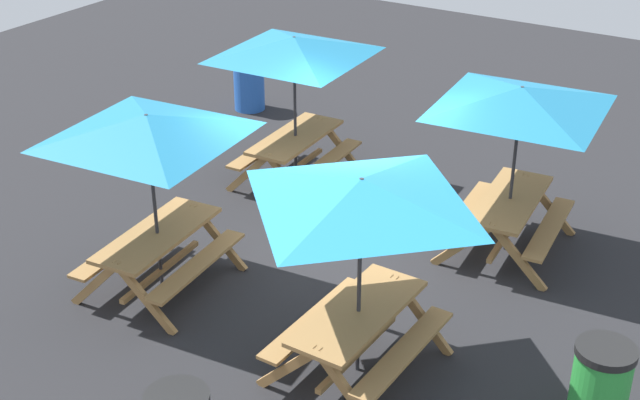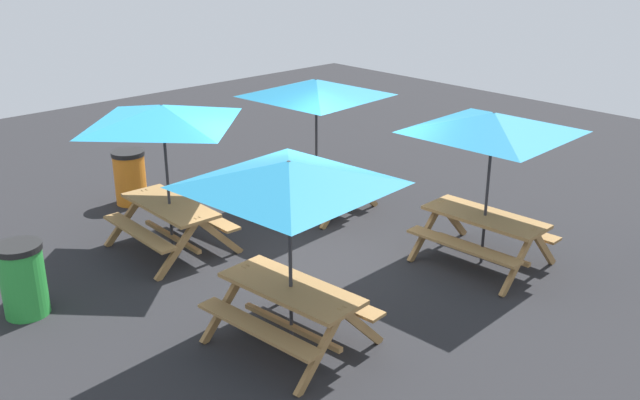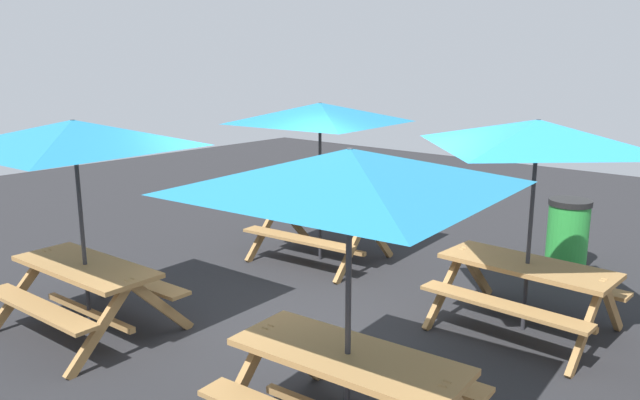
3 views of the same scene
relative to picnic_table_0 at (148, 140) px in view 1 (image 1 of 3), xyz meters
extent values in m
plane|color=#232326|center=(-1.69, 1.52, -1.99)|extent=(24.00, 24.00, 0.00)
cube|color=olive|center=(0.00, 0.00, -1.25)|extent=(1.85, 0.85, 0.05)
cube|color=olive|center=(0.05, -0.55, -1.54)|extent=(1.82, 0.42, 0.04)
cube|color=olive|center=(-0.05, 0.55, -1.54)|extent=(1.82, 0.42, 0.04)
cube|color=olive|center=(-0.75, -0.43, -1.62)|extent=(0.13, 0.80, 0.81)
cube|color=olive|center=(-0.81, 0.30, -1.62)|extent=(0.13, 0.80, 0.81)
cube|color=olive|center=(0.81, -0.30, -1.62)|extent=(0.13, 0.80, 0.81)
cube|color=olive|center=(0.75, 0.43, -1.62)|extent=(0.13, 0.80, 0.81)
cube|color=olive|center=(0.00, 0.00, -1.77)|extent=(1.56, 0.21, 0.06)
cylinder|color=#2D2D33|center=(0.00, 0.00, -0.84)|extent=(0.04, 0.04, 2.30)
pyramid|color=teal|center=(0.00, 0.00, 0.17)|extent=(2.82, 2.82, 0.28)
cube|color=olive|center=(-3.39, -0.21, -1.25)|extent=(1.83, 0.78, 0.05)
cube|color=olive|center=(-3.37, -0.76, -1.54)|extent=(1.81, 0.34, 0.04)
cube|color=olive|center=(-3.42, 0.34, -1.54)|extent=(1.81, 0.34, 0.04)
cube|color=olive|center=(-4.16, -0.61, -1.62)|extent=(0.10, 0.80, 0.81)
cube|color=olive|center=(-4.19, 0.11, -1.62)|extent=(0.10, 0.80, 0.81)
cube|color=olive|center=(-2.60, -0.54, -1.62)|extent=(0.10, 0.80, 0.81)
cube|color=olive|center=(-2.63, 0.19, -1.62)|extent=(0.10, 0.80, 0.81)
cube|color=olive|center=(-3.39, -0.21, -1.77)|extent=(1.56, 0.14, 0.06)
cylinder|color=#2D2D33|center=(-3.39, -0.21, -0.84)|extent=(0.04, 0.04, 2.30)
pyramid|color=teal|center=(-3.39, -0.21, 0.17)|extent=(2.83, 2.83, 0.28)
cube|color=olive|center=(-3.12, 3.31, -1.25)|extent=(1.85, 0.86, 0.05)
cube|color=olive|center=(-3.07, 2.76, -1.54)|extent=(1.82, 0.42, 0.04)
cube|color=olive|center=(-3.17, 3.86, -1.54)|extent=(1.82, 0.42, 0.04)
cube|color=olive|center=(-3.87, 2.88, -1.62)|extent=(0.13, 0.80, 0.81)
cube|color=olive|center=(-3.93, 3.60, -1.62)|extent=(0.13, 0.80, 0.81)
cube|color=olive|center=(-2.31, 3.01, -1.62)|extent=(0.13, 0.80, 0.81)
cube|color=olive|center=(-2.38, 3.74, -1.62)|extent=(0.13, 0.80, 0.81)
cube|color=olive|center=(-3.12, 3.31, -1.77)|extent=(1.56, 0.21, 0.06)
cylinder|color=#2D2D33|center=(-3.12, 3.31, -0.84)|extent=(0.04, 0.04, 2.30)
pyramid|color=teal|center=(-3.12, 3.31, 0.17)|extent=(2.82, 2.82, 0.28)
cube|color=olive|center=(0.17, 2.90, -1.25)|extent=(1.82, 0.75, 0.05)
cube|color=olive|center=(0.15, 2.35, -1.54)|extent=(1.81, 0.31, 0.04)
cube|color=olive|center=(0.18, 3.45, -1.54)|extent=(1.81, 0.31, 0.04)
cube|color=olive|center=(-0.62, 2.55, -1.62)|extent=(0.08, 0.80, 0.81)
cube|color=olive|center=(-0.60, 3.28, -1.62)|extent=(0.08, 0.80, 0.81)
cube|color=olive|center=(0.94, 2.51, -1.62)|extent=(0.08, 0.80, 0.81)
cube|color=olive|center=(0.96, 3.24, -1.62)|extent=(0.08, 0.80, 0.81)
cube|color=olive|center=(0.17, 2.90, -1.77)|extent=(1.56, 0.11, 0.06)
cylinder|color=#2D2D33|center=(0.17, 2.90, -0.84)|extent=(0.04, 0.04, 2.30)
pyramid|color=#268CC6|center=(0.17, 2.90, 0.17)|extent=(2.05, 2.05, 0.28)
cylinder|color=blue|center=(-5.51, -2.62, -1.54)|extent=(0.56, 0.56, 0.90)
cylinder|color=black|center=(-5.51, -2.62, -1.05)|extent=(0.59, 0.59, 0.08)
cylinder|color=black|center=(2.42, 2.34, -1.05)|extent=(0.59, 0.59, 0.08)
cylinder|color=green|center=(-0.25, 5.35, -1.54)|extent=(0.56, 0.56, 0.90)
cylinder|color=black|center=(-0.25, 5.35, -1.05)|extent=(0.59, 0.59, 0.08)
camera|label=1|loc=(6.97, 6.63, 4.06)|focal=50.00mm
camera|label=2|loc=(-8.77, 8.13, 2.68)|focal=40.00mm
camera|label=3|loc=(2.63, -3.37, 0.92)|focal=35.00mm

